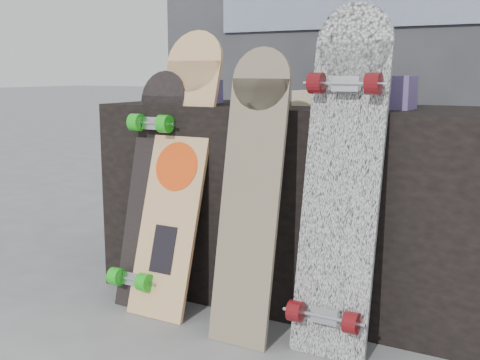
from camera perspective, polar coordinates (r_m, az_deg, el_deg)
The scene contains 10 objects.
ground at distance 2.21m, azimuth -0.04°, elevation -14.82°, with size 60.00×60.00×0.00m, color slate.
vendor_table at distance 2.50m, azimuth 5.61°, elevation -2.14°, with size 1.60×0.60×0.80m, color black.
booth at distance 3.25m, azimuth 12.09°, elevation 12.96°, with size 2.40×0.22×2.20m.
merch_box_purple at distance 2.63m, azimuth -3.99°, elevation 8.37°, with size 0.18×0.12×0.10m, color #3D356C.
merch_box_small at distance 2.27m, azimuth 14.36°, elevation 8.04°, with size 0.14×0.14×0.12m, color #3D356C.
merch_box_flat at distance 2.44m, azimuth 7.79°, elevation 7.69°, with size 0.22×0.10×0.06m, color #D1B78C.
longboard_geisha at distance 2.38m, azimuth -5.86°, elevation 1.64°, with size 0.26×0.36×1.10m.
longboard_celtic at distance 2.08m, azimuth 1.08°, elevation -0.62°, with size 0.22×0.21×1.02m.
longboard_cascadia at distance 2.00m, azimuth 9.62°, elevation 0.56°, with size 0.26×0.29×1.16m.
skateboard_dark at distance 2.44m, azimuth -8.55°, elevation -0.54°, with size 0.21×0.31×0.94m.
Camera 1 is at (0.98, -1.74, 0.93)m, focal length 45.00 mm.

